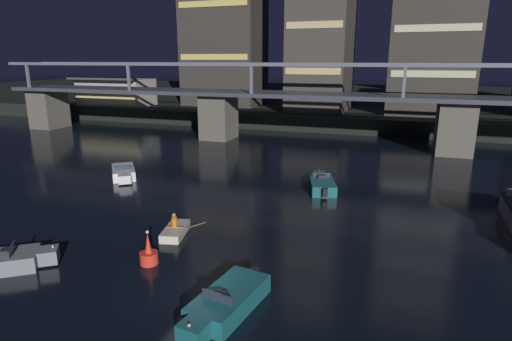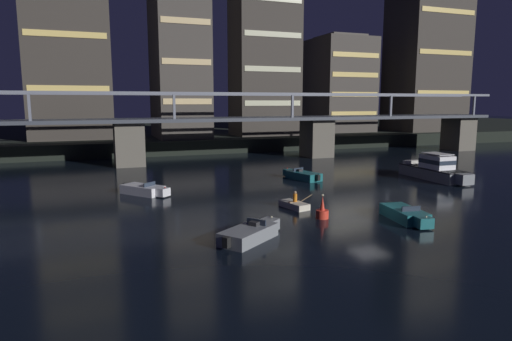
% 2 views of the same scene
% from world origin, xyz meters
% --- Properties ---
extents(ground_plane, '(400.00, 400.00, 0.00)m').
position_xyz_m(ground_plane, '(0.00, 0.00, 0.00)').
color(ground_plane, black).
extents(far_riverbank, '(240.00, 80.00, 2.20)m').
position_xyz_m(far_riverbank, '(0.00, 81.48, 1.10)').
color(far_riverbank, black).
rests_on(far_riverbank, ground).
extents(river_bridge, '(87.45, 6.40, 9.38)m').
position_xyz_m(river_bridge, '(0.00, 33.47, 4.22)').
color(river_bridge, '#605B51').
rests_on(river_bridge, ground).
extents(tower_west_tall, '(8.26, 12.71, 30.59)m').
position_xyz_m(tower_west_tall, '(-3.79, 49.46, 17.34)').
color(tower_west_tall, '#423D38').
rests_on(tower_west_tall, far_riverbank).
extents(tower_central, '(11.19, 8.18, 29.18)m').
position_xyz_m(tower_central, '(11.51, 49.69, 16.64)').
color(tower_central, '#38332D').
rests_on(tower_central, far_riverbank).
extents(waterfront_pavilion, '(12.40, 7.40, 4.70)m').
position_xyz_m(waterfront_pavilion, '(-37.77, 45.38, 4.44)').
color(waterfront_pavilion, '#B2AD9E').
rests_on(waterfront_pavilion, far_riverbank).
extents(speedboat_near_right, '(2.81, 5.17, 1.16)m').
position_xyz_m(speedboat_near_right, '(2.73, 16.31, 0.41)').
color(speedboat_near_right, '#196066').
rests_on(speedboat_near_right, ground).
extents(speedboat_mid_left, '(2.38, 5.23, 1.16)m').
position_xyz_m(speedboat_mid_left, '(2.10, -1.15, 0.41)').
color(speedboat_mid_left, '#196066').
rests_on(speedboat_mid_left, ground).
extents(speedboat_mid_center, '(4.09, 4.63, 1.16)m').
position_xyz_m(speedboat_mid_center, '(-13.91, 14.14, 0.41)').
color(speedboat_mid_center, silver).
rests_on(speedboat_mid_center, ground).
extents(channel_buoy, '(0.90, 0.90, 1.76)m').
position_xyz_m(channel_buoy, '(-3.09, 1.34, 0.48)').
color(channel_buoy, red).
rests_on(channel_buoy, ground).
extents(dinghy_with_paddler, '(2.60, 2.78, 1.36)m').
position_xyz_m(dinghy_with_paddler, '(-3.62, 4.84, 0.28)').
color(dinghy_with_paddler, beige).
rests_on(dinghy_with_paddler, ground).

